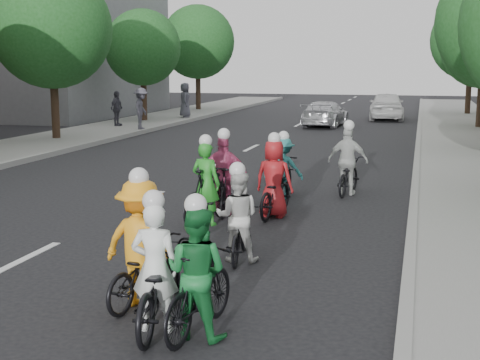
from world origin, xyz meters
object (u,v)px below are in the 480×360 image
at_px(cyclist_2, 142,254).
at_px(spectator_2, 185,100).
at_px(cyclist_3, 225,183).
at_px(cyclist_5, 207,192).
at_px(follow_car_trail, 386,106).
at_px(spectator_0, 141,109).
at_px(cyclist_0, 158,282).
at_px(cyclist_6, 238,226).
at_px(cyclist_8, 348,169).
at_px(cyclist_4, 274,187).
at_px(follow_car_lead, 325,114).
at_px(cyclist_7, 284,172).
at_px(spectator_1, 117,108).
at_px(cyclist_1, 198,282).

height_order(cyclist_2, spectator_2, spectator_2).
xyz_separation_m(cyclist_3, cyclist_5, (-0.10, -0.90, -0.03)).
relative_size(cyclist_5, follow_car_trail, 0.42).
relative_size(spectator_0, spectator_2, 0.98).
distance_m(cyclist_0, cyclist_6, 2.99).
bearing_deg(follow_car_trail, cyclist_8, 86.54).
height_order(follow_car_trail, spectator_2, spectator_2).
xyz_separation_m(cyclist_2, cyclist_4, (0.57, 5.50, -0.07)).
distance_m(cyclist_6, follow_car_trail, 28.59).
bearing_deg(follow_car_lead, cyclist_8, 104.46).
bearing_deg(cyclist_5, follow_car_lead, -76.90).
xyz_separation_m(cyclist_0, cyclist_5, (-1.07, 5.21, 0.07)).
xyz_separation_m(cyclist_3, follow_car_lead, (-0.78, 20.53, -0.04)).
height_order(cyclist_7, spectator_0, spectator_0).
xyz_separation_m(cyclist_0, spectator_2, (-9.90, 28.41, 0.54)).
bearing_deg(cyclist_4, cyclist_5, 47.20).
relative_size(cyclist_3, follow_car_lead, 0.42).
bearing_deg(spectator_0, cyclist_3, -159.97).
bearing_deg(spectator_1, spectator_2, -9.76).
bearing_deg(cyclist_5, spectator_0, -51.23).
xyz_separation_m(cyclist_8, spectator_0, (-10.77, 12.39, 0.48)).
xyz_separation_m(cyclist_5, cyclist_7, (0.94, 2.91, -0.02)).
bearing_deg(follow_car_lead, cyclist_0, 98.47).
bearing_deg(cyclist_8, cyclist_3, 59.65).
relative_size(cyclist_4, cyclist_8, 1.02).
relative_size(cyclist_2, spectator_2, 0.95).
bearing_deg(cyclist_6, spectator_1, -66.90).
height_order(cyclist_5, spectator_1, spectator_1).
bearing_deg(cyclist_5, cyclist_3, -84.82).
bearing_deg(cyclist_5, cyclist_8, -110.64).
xyz_separation_m(cyclist_7, follow_car_trail, (1.13, 23.43, 0.17)).
relative_size(cyclist_0, cyclist_7, 1.20).
height_order(spectator_1, spectator_2, spectator_2).
distance_m(cyclist_6, spectator_0, 20.78).
xyz_separation_m(cyclist_1, cyclist_4, (-0.46, 6.26, -0.03)).
bearing_deg(cyclist_1, cyclist_0, 2.06).
relative_size(cyclist_0, follow_car_trail, 0.43).
height_order(cyclist_7, follow_car_trail, cyclist_7).
relative_size(cyclist_5, cyclist_8, 1.07).
bearing_deg(cyclist_2, cyclist_0, 135.86).
xyz_separation_m(cyclist_4, follow_car_trail, (0.94, 25.35, 0.18)).
height_order(cyclist_8, follow_car_trail, cyclist_8).
xyz_separation_m(follow_car_lead, spectator_2, (-8.14, 1.76, 0.48)).
xyz_separation_m(cyclist_1, cyclist_5, (-1.60, 5.27, 0.00)).
bearing_deg(cyclist_8, cyclist_7, 39.30).
distance_m(follow_car_lead, spectator_2, 8.35).
distance_m(cyclist_1, cyclist_5, 5.50).
xyz_separation_m(cyclist_1, follow_car_lead, (-2.29, 26.70, -0.01)).
bearing_deg(spectator_2, spectator_0, 165.96).
distance_m(cyclist_0, cyclist_5, 5.32).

